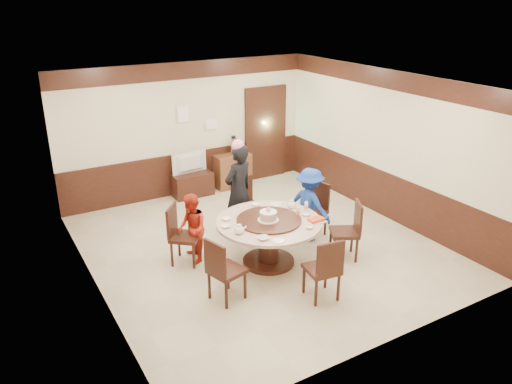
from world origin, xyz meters
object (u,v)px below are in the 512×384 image
person_red (192,229)px  side_cabinet (233,171)px  banquet_table (269,233)px  person_standing (239,191)px  birthday_cake (268,216)px  person_blue (309,205)px  television (191,163)px  thermos (234,146)px  tv_stand (192,184)px  shrimp_platter (316,220)px

person_red → side_cabinet: bearing=152.2°
person_red → side_cabinet: (2.15, 2.66, -0.20)m
banquet_table → person_standing: bearing=85.7°
birthday_cake → side_cabinet: size_ratio=0.41×
person_blue → television: 3.09m
person_standing → person_red: person_standing is taller
person_red → thermos: bearing=151.7°
tv_stand → thermos: thermos is taller
birthday_cake → shrimp_platter: (0.64, -0.38, -0.08)m
person_red → tv_stand: 2.89m
banquet_table → person_blue: (1.06, 0.36, 0.13)m
thermos → banquet_table: bearing=-109.1°
banquet_table → person_blue: 1.12m
person_red → side_cabinet: person_red is taller
television → side_cabinet: television is taller
birthday_cake → banquet_table: bearing=43.2°
banquet_table → tv_stand: 3.32m
person_standing → thermos: person_standing is taller
person_standing → tv_stand: person_standing is taller
person_red → tv_stand: person_red is taller
banquet_table → side_cabinet: 3.53m
tv_stand → thermos: (1.04, 0.03, 0.69)m
shrimp_platter → person_standing: bearing=108.5°
person_blue → tv_stand: (-0.94, 2.95, -0.41)m
banquet_table → television: television is taller
birthday_cake → shrimp_platter: bearing=-30.9°
banquet_table → birthday_cake: bearing=-136.8°
birthday_cake → thermos: 3.57m
person_standing → tv_stand: (0.03, 2.15, -0.59)m
shrimp_platter → side_cabinet: shrimp_platter is taller
shrimp_platter → thermos: (0.54, 3.75, 0.16)m
side_cabinet → thermos: (0.04, 0.00, 0.56)m
television → person_standing: bearing=83.9°
shrimp_platter → side_cabinet: (0.51, 3.75, -0.40)m
person_blue → thermos: size_ratio=3.48×
shrimp_platter → side_cabinet: 3.80m
shrimp_platter → banquet_table: bearing=146.1°
person_red → tv_stand: bearing=167.6°
banquet_table → side_cabinet: (1.12, 3.34, -0.16)m
birthday_cake → shrimp_platter: birthday_cake is taller
person_standing → tv_stand: size_ratio=1.99×
person_standing → birthday_cake: size_ratio=5.09×
person_blue → person_standing: bearing=35.4°
person_red → birthday_cake: 1.25m
banquet_table → television: bearing=88.0°
banquet_table → shrimp_platter: (0.61, -0.41, 0.24)m
tv_stand → birthday_cake: bearing=-92.5°
banquet_table → thermos: (1.15, 3.34, 0.41)m
television → thermos: 1.06m
person_blue → side_cabinet: (0.06, 2.98, -0.29)m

